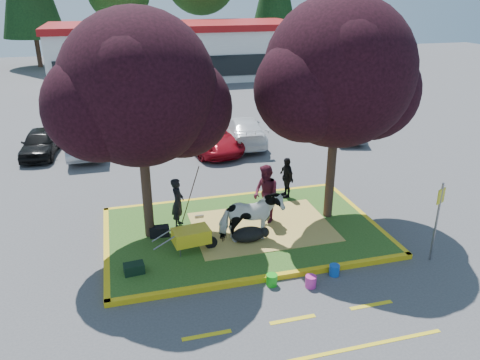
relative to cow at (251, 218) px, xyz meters
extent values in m
plane|color=#424244|center=(-0.01, 0.75, -0.91)|extent=(90.00, 90.00, 0.00)
cube|color=#254D18|center=(-0.01, 0.75, -0.84)|extent=(8.00, 5.00, 0.15)
cube|color=yellow|center=(-0.01, -1.83, -0.84)|extent=(8.30, 0.16, 0.15)
cube|color=yellow|center=(-0.01, 3.33, -0.84)|extent=(8.30, 0.16, 0.15)
cube|color=yellow|center=(-4.09, 0.75, -0.84)|extent=(0.16, 5.30, 0.15)
cube|color=yellow|center=(4.07, 0.75, -0.84)|extent=(0.16, 5.30, 0.15)
cube|color=tan|center=(0.59, 0.75, -0.76)|extent=(4.20, 3.00, 0.01)
cylinder|color=black|center=(-2.81, 1.15, 1.00)|extent=(0.28, 0.28, 3.53)
sphere|color=black|center=(-2.81, 1.15, 3.65)|extent=(4.20, 4.20, 4.20)
sphere|color=black|center=(-1.65, 1.35, 3.02)|extent=(2.86, 2.86, 2.86)
sphere|color=black|center=(-3.86, 0.85, 3.27)|extent=(2.86, 2.86, 2.86)
cylinder|color=black|center=(2.89, 0.95, 1.08)|extent=(0.28, 0.28, 3.70)
sphere|color=black|center=(2.89, 0.95, 3.86)|extent=(4.40, 4.40, 4.40)
sphere|color=black|center=(4.10, 1.15, 3.20)|extent=(2.99, 2.99, 2.99)
sphere|color=black|center=(1.79, 0.65, 3.46)|extent=(2.99, 2.99, 2.99)
cube|color=yellow|center=(-2.01, -3.45, -0.91)|extent=(1.10, 0.12, 0.01)
cube|color=yellow|center=(-0.01, -3.45, -0.91)|extent=(1.10, 0.12, 0.01)
cube|color=yellow|center=(1.99, -3.45, -0.91)|extent=(1.10, 0.12, 0.01)
cube|color=yellow|center=(-0.01, -4.65, -0.91)|extent=(6.00, 0.10, 0.01)
cube|color=silver|center=(1.99, 28.75, 1.09)|extent=(20.00, 8.00, 4.00)
cube|color=maroon|center=(1.99, 28.75, 3.24)|extent=(20.40, 8.40, 0.50)
cube|color=black|center=(1.99, 24.70, 0.49)|extent=(19.00, 0.10, 1.60)
cylinder|color=black|center=(-10.01, 37.75, 1.05)|extent=(0.44, 0.44, 3.92)
cylinder|color=black|center=(-2.01, 39.25, 0.63)|extent=(0.44, 0.44, 3.08)
cylinder|color=black|center=(5.99, 38.25, 0.91)|extent=(0.44, 0.44, 3.64)
cylinder|color=black|center=(13.99, 38.75, 0.84)|extent=(0.44, 0.44, 3.50)
cylinder|color=black|center=(21.99, 37.75, 0.70)|extent=(0.44, 0.44, 3.22)
imported|color=silver|center=(0.00, 0.00, 0.00)|extent=(1.83, 0.87, 1.53)
ellipsoid|color=black|center=(-0.06, 0.03, -0.55)|extent=(1.02, 0.61, 0.43)
imported|color=black|center=(-1.89, 1.52, 0.02)|extent=(0.54, 0.66, 1.57)
imported|color=#4F1626|center=(0.82, 1.12, 0.16)|extent=(0.91, 1.05, 1.86)
imported|color=black|center=(2.11, 2.74, -0.04)|extent=(0.47, 0.89, 1.45)
cylinder|color=black|center=(-1.20, -0.10, -0.58)|extent=(0.37, 0.12, 0.36)
cylinder|color=slate|center=(-2.11, -0.32, -0.63)|extent=(0.04, 0.04, 0.26)
cylinder|color=slate|center=(-2.11, 0.12, -0.63)|extent=(0.04, 0.04, 0.26)
cube|color=gold|center=(-1.76, -0.10, -0.28)|extent=(1.08, 0.73, 0.40)
cylinder|color=slate|center=(-2.51, -0.32, -0.26)|extent=(0.66, 0.12, 0.34)
cylinder|color=slate|center=(-2.51, 0.12, -0.26)|extent=(0.66, 0.12, 0.34)
cube|color=black|center=(-2.54, 1.02, -0.62)|extent=(0.59, 0.34, 0.29)
cube|color=black|center=(-3.39, -0.81, -0.63)|extent=(0.54, 0.37, 0.28)
cylinder|color=slate|center=(4.60, -2.06, 0.25)|extent=(0.06, 0.06, 2.32)
cube|color=yellow|center=(4.60, -2.06, 1.03)|extent=(0.31, 0.16, 0.42)
cylinder|color=green|center=(-0.04, -2.05, -0.76)|extent=(0.30, 0.30, 0.31)
cylinder|color=#CD2D95|center=(0.89, -2.37, -0.76)|extent=(0.38, 0.38, 0.31)
cylinder|color=blue|center=(1.69, -2.05, -0.77)|extent=(0.30, 0.30, 0.29)
imported|color=black|center=(-6.86, 10.20, -0.32)|extent=(1.69, 3.57, 1.18)
imported|color=#A9ABB1|center=(-4.85, 10.12, -0.15)|extent=(1.64, 4.63, 1.52)
imported|color=maroon|center=(0.60, 8.91, -0.30)|extent=(2.94, 4.77, 1.23)
imported|color=white|center=(2.43, 9.53, -0.27)|extent=(2.24, 4.59, 1.29)
imported|color=slate|center=(7.69, 9.11, -0.28)|extent=(2.37, 4.05, 1.26)
camera|label=1|loc=(-3.44, -11.49, 6.10)|focal=35.00mm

